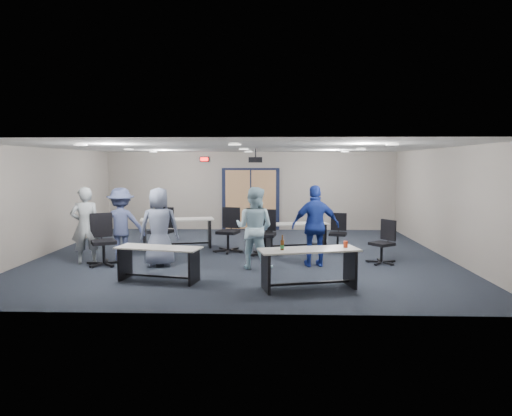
{
  "coord_description": "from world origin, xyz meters",
  "views": [
    {
      "loc": [
        0.69,
        -11.32,
        2.32
      ],
      "look_at": [
        0.34,
        -0.3,
        1.23
      ],
      "focal_mm": 32.0,
      "sensor_mm": 36.0,
      "label": 1
    }
  ],
  "objects_px": {
    "chair_loose_right": "(382,242)",
    "person_back": "(121,224)",
    "person_gray": "(86,226)",
    "person_navy": "(316,226)",
    "chair_back_c": "(265,233)",
    "person_lightblue": "(254,228)",
    "person_plaid": "(159,227)",
    "chair_back_d": "(338,232)",
    "chair_back_a": "(161,230)",
    "table_front_right": "(309,261)",
    "table_back_right": "(296,231)",
    "chair_loose_left": "(103,240)",
    "table_front_left": "(159,258)",
    "table_back_left": "(177,228)",
    "chair_back_b": "(228,230)"
  },
  "relations": [
    {
      "from": "chair_loose_right",
      "to": "person_back",
      "type": "relative_size",
      "value": 0.58
    },
    {
      "from": "table_front_right",
      "to": "person_back",
      "type": "bearing_deg",
      "value": 136.6
    },
    {
      "from": "chair_loose_left",
      "to": "person_lightblue",
      "type": "bearing_deg",
      "value": -32.04
    },
    {
      "from": "person_navy",
      "to": "table_front_right",
      "type": "bearing_deg",
      "value": 74.79
    },
    {
      "from": "table_front_right",
      "to": "person_gray",
      "type": "bearing_deg",
      "value": 144.83
    },
    {
      "from": "chair_back_c",
      "to": "person_gray",
      "type": "bearing_deg",
      "value": -156.64
    },
    {
      "from": "person_gray",
      "to": "person_navy",
      "type": "relative_size",
      "value": 0.97
    },
    {
      "from": "person_lightblue",
      "to": "chair_back_a",
      "type": "bearing_deg",
      "value": -16.48
    },
    {
      "from": "table_front_right",
      "to": "chair_back_a",
      "type": "xyz_separation_m",
      "value": [
        -3.58,
        3.44,
        0.06
      ]
    },
    {
      "from": "chair_loose_right",
      "to": "person_plaid",
      "type": "xyz_separation_m",
      "value": [
        -5.07,
        -0.4,
        0.39
      ]
    },
    {
      "from": "table_back_right",
      "to": "chair_back_a",
      "type": "bearing_deg",
      "value": 173.18
    },
    {
      "from": "person_navy",
      "to": "person_lightblue",
      "type": "bearing_deg",
      "value": 4.22
    },
    {
      "from": "chair_back_b",
      "to": "chair_loose_left",
      "type": "distance_m",
      "value": 3.14
    },
    {
      "from": "chair_loose_left",
      "to": "person_gray",
      "type": "relative_size",
      "value": 0.66
    },
    {
      "from": "table_front_left",
      "to": "person_lightblue",
      "type": "xyz_separation_m",
      "value": [
        1.84,
        1.15,
        0.44
      ]
    },
    {
      "from": "table_front_left",
      "to": "chair_back_c",
      "type": "distance_m",
      "value": 3.29
    },
    {
      "from": "chair_back_a",
      "to": "chair_back_c",
      "type": "xyz_separation_m",
      "value": [
        2.74,
        -0.42,
        -0.0
      ]
    },
    {
      "from": "person_gray",
      "to": "person_lightblue",
      "type": "height_order",
      "value": "person_lightblue"
    },
    {
      "from": "chair_loose_left",
      "to": "person_navy",
      "type": "xyz_separation_m",
      "value": [
        4.8,
        0.07,
        0.33
      ]
    },
    {
      "from": "table_front_left",
      "to": "chair_loose_right",
      "type": "relative_size",
      "value": 1.73
    },
    {
      "from": "chair_back_a",
      "to": "chair_back_b",
      "type": "bearing_deg",
      "value": 17.47
    },
    {
      "from": "person_plaid",
      "to": "person_back",
      "type": "height_order",
      "value": "person_plaid"
    },
    {
      "from": "person_back",
      "to": "table_front_left",
      "type": "bearing_deg",
      "value": 113.84
    },
    {
      "from": "chair_loose_right",
      "to": "person_gray",
      "type": "xyz_separation_m",
      "value": [
        -6.82,
        -0.22,
        0.38
      ]
    },
    {
      "from": "person_gray",
      "to": "person_back",
      "type": "distance_m",
      "value": 0.83
    },
    {
      "from": "chair_back_b",
      "to": "person_navy",
      "type": "xyz_separation_m",
      "value": [
        2.12,
        -1.57,
        0.34
      ]
    },
    {
      "from": "chair_loose_right",
      "to": "table_front_right",
      "type": "bearing_deg",
      "value": -75.67
    },
    {
      "from": "chair_back_b",
      "to": "chair_back_d",
      "type": "xyz_separation_m",
      "value": [
        2.88,
        0.23,
        -0.08
      ]
    },
    {
      "from": "table_front_right",
      "to": "chair_loose_left",
      "type": "bearing_deg",
      "value": 144.56
    },
    {
      "from": "table_back_left",
      "to": "chair_back_c",
      "type": "xyz_separation_m",
      "value": [
        2.42,
        -1.0,
        0.03
      ]
    },
    {
      "from": "table_back_left",
      "to": "chair_back_b",
      "type": "xyz_separation_m",
      "value": [
        1.45,
        -0.59,
        0.03
      ]
    },
    {
      "from": "person_lightblue",
      "to": "person_back",
      "type": "distance_m",
      "value": 3.34
    },
    {
      "from": "table_back_right",
      "to": "person_navy",
      "type": "relative_size",
      "value": 0.98
    },
    {
      "from": "table_front_left",
      "to": "chair_back_d",
      "type": "height_order",
      "value": "chair_back_d"
    },
    {
      "from": "chair_loose_right",
      "to": "person_gray",
      "type": "relative_size",
      "value": 0.57
    },
    {
      "from": "person_lightblue",
      "to": "person_back",
      "type": "relative_size",
      "value": 1.04
    },
    {
      "from": "chair_back_d",
      "to": "person_gray",
      "type": "height_order",
      "value": "person_gray"
    },
    {
      "from": "chair_back_b",
      "to": "chair_back_c",
      "type": "relative_size",
      "value": 1.01
    },
    {
      "from": "chair_back_a",
      "to": "table_front_right",
      "type": "bearing_deg",
      "value": -26.15
    },
    {
      "from": "chair_back_c",
      "to": "chair_back_d",
      "type": "relative_size",
      "value": 1.15
    },
    {
      "from": "person_navy",
      "to": "chair_loose_right",
      "type": "bearing_deg",
      "value": -174.83
    },
    {
      "from": "chair_back_c",
      "to": "person_plaid",
      "type": "height_order",
      "value": "person_plaid"
    },
    {
      "from": "table_front_left",
      "to": "chair_back_a",
      "type": "bearing_deg",
      "value": 115.11
    },
    {
      "from": "chair_loose_left",
      "to": "chair_loose_right",
      "type": "relative_size",
      "value": 1.16
    },
    {
      "from": "chair_back_a",
      "to": "chair_back_c",
      "type": "relative_size",
      "value": 1.01
    },
    {
      "from": "chair_back_d",
      "to": "person_navy",
      "type": "distance_m",
      "value": 2.0
    },
    {
      "from": "chair_back_d",
      "to": "person_navy",
      "type": "bearing_deg",
      "value": -99.1
    },
    {
      "from": "table_front_left",
      "to": "person_gray",
      "type": "height_order",
      "value": "person_gray"
    },
    {
      "from": "table_back_left",
      "to": "chair_back_a",
      "type": "distance_m",
      "value": 0.66
    },
    {
      "from": "chair_back_d",
      "to": "person_back",
      "type": "bearing_deg",
      "value": -153.34
    }
  ]
}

